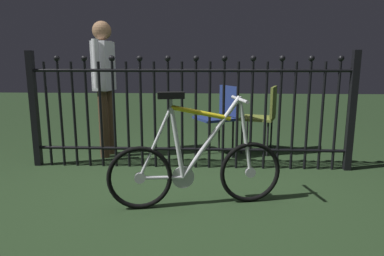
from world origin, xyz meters
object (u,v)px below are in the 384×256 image
at_px(bicycle, 196,166).
at_px(chair_navy, 220,113).
at_px(chair_olive, 264,113).
at_px(person_visitor, 104,78).

distance_m(bicycle, chair_navy, 1.53).
bearing_deg(chair_olive, chair_navy, -161.99).
height_order(bicycle, chair_olive, bicycle).
relative_size(bicycle, chair_navy, 1.60).
bearing_deg(chair_olive, bicycle, -115.41).
xyz_separation_m(chair_navy, chair_olive, (0.56, 0.18, -0.02)).
relative_size(chair_navy, person_visitor, 0.53).
bearing_deg(chair_navy, chair_olive, 18.01).
distance_m(chair_navy, person_visitor, 1.46).
height_order(chair_navy, chair_olive, chair_navy).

